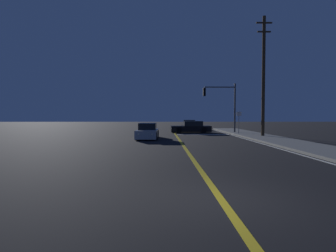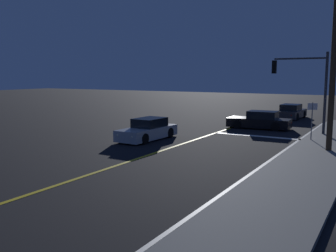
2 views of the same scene
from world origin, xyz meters
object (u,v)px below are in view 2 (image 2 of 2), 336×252
car_far_approaching_charcoal (291,112)px  street_sign_corner (312,115)px  traffic_signal_near_right (305,80)px  car_side_waiting_black (260,121)px  utility_pole_right (335,43)px  car_mid_block_silver (148,130)px

car_far_approaching_charcoal → street_sign_corner: size_ratio=1.91×
traffic_signal_near_right → street_sign_corner: bearing=109.9°
car_side_waiting_black → utility_pole_right: bearing=-143.3°
car_mid_block_silver → traffic_signal_near_right: bearing=-137.2°
car_side_waiting_black → street_sign_corner: street_sign_corner is taller
utility_pole_right → street_sign_corner: bearing=115.0°
car_side_waiting_black → street_sign_corner: bearing=-135.7°
car_far_approaching_charcoal → traffic_signal_near_right: size_ratio=0.83×
car_mid_block_silver → utility_pole_right: utility_pole_right is taller
car_side_waiting_black → utility_pole_right: (5.85, -7.19, 5.08)m
utility_pole_right → street_sign_corner: size_ratio=4.55×
utility_pole_right → street_sign_corner: utility_pole_right is taller
car_side_waiting_black → car_mid_block_silver: size_ratio=1.01×
street_sign_corner → car_mid_block_silver: bearing=-155.0°
car_side_waiting_black → car_mid_block_silver: same height
car_mid_block_silver → traffic_signal_near_right: size_ratio=0.84×
traffic_signal_near_right → utility_pole_right: bearing=112.6°
car_far_approaching_charcoal → traffic_signal_near_right: 10.48m
car_side_waiting_black → car_mid_block_silver: 9.61m
car_mid_block_silver → street_sign_corner: 10.07m
car_far_approaching_charcoal → utility_pole_right: size_ratio=0.42×
car_mid_block_silver → utility_pole_right: 11.71m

